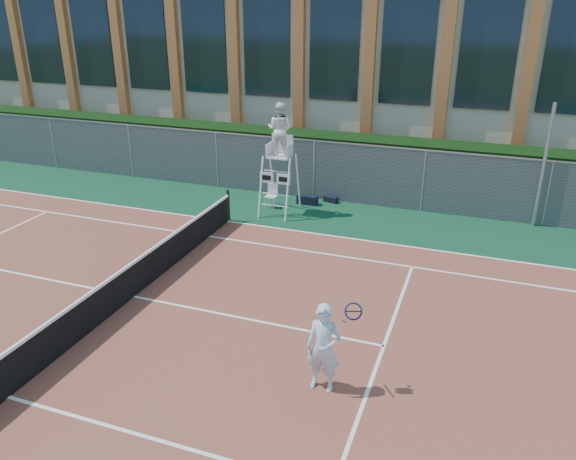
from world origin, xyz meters
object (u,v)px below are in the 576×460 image
(plastic_chair, at_px, (272,194))
(umpire_chair, at_px, (280,132))
(tennis_player, at_px, (324,348))
(steel_pole, at_px, (544,167))

(plastic_chair, bearing_deg, umpire_chair, -38.98)
(plastic_chair, height_order, tennis_player, tennis_player)
(plastic_chair, bearing_deg, tennis_player, -63.06)
(umpire_chair, distance_m, tennis_player, 9.99)
(umpire_chair, height_order, plastic_chair, umpire_chair)
(steel_pole, relative_size, tennis_player, 2.23)
(umpire_chair, bearing_deg, tennis_player, -64.47)
(plastic_chair, xyz_separation_m, tennis_player, (4.69, -9.22, 0.45))
(steel_pole, xyz_separation_m, tennis_player, (-4.18, -10.50, -1.09))
(umpire_chair, relative_size, plastic_chair, 4.69)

